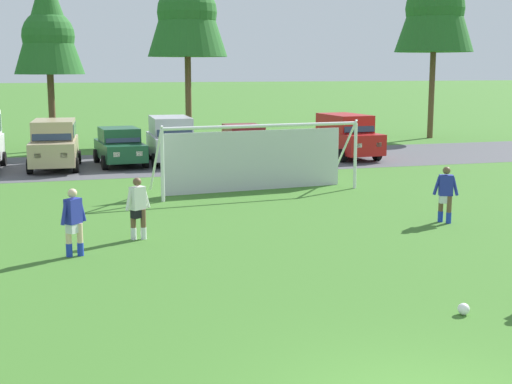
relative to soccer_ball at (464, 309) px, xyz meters
name	(u,v)px	position (x,y,z in m)	size (l,w,h in m)	color
ground_plane	(196,205)	(-2.55, 11.79, -0.11)	(400.00, 400.00, 0.00)	#3D7028
parking_lot_strip	(151,164)	(-2.55, 22.36, -0.11)	(52.00, 8.40, 0.01)	#4C4C51
soccer_ball	(464,309)	(0.00, 0.00, 0.00)	(0.22, 0.22, 0.22)	white
soccer_goal	(256,156)	(0.06, 13.75, 1.18)	(7.56, 2.63, 2.57)	white
player_striker_near	(138,209)	(-4.97, 7.49, 0.71)	(0.71, 0.40, 1.64)	brown
player_midfield_center	(74,222)	(-6.64, 6.21, 0.71)	(0.65, 0.51, 1.64)	beige
player_winger_left	(446,195)	(3.83, 7.06, 0.71)	(0.69, 0.40, 1.64)	brown
parked_car_slot_center_left	(55,144)	(-6.89, 21.86, 1.00)	(2.40, 4.73, 2.16)	tan
parked_car_slot_center	(120,146)	(-3.99, 22.25, 0.77)	(2.26, 4.31, 1.72)	#194C2D
parked_car_slot_center_right	(171,139)	(-1.57, 22.48, 1.00)	(2.26, 4.66, 2.16)	#B2B2BC
parked_car_slot_right	(244,142)	(1.95, 22.31, 0.77)	(2.07, 4.21, 1.72)	maroon
parked_car_slot_far_right	(346,136)	(7.08, 21.86, 1.00)	(2.41, 4.73, 2.16)	red
tree_mid_left	(48,23)	(-6.89, 29.46, 6.65)	(3.69, 3.69, 9.83)	brown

